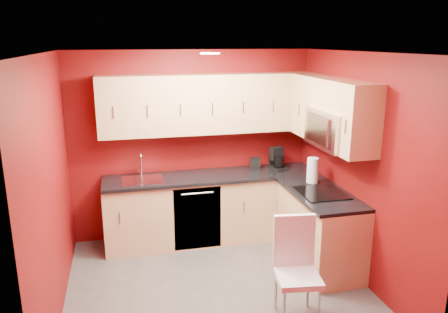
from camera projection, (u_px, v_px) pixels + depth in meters
name	position (u px, v px, depth m)	size (l,w,h in m)	color
floor	(217.00, 287.00, 4.78)	(3.20, 3.20, 0.00)	#53504D
ceiling	(216.00, 53.00, 4.13)	(3.20, 3.20, 0.00)	white
wall_back	(192.00, 145.00, 5.86)	(3.20, 3.20, 0.00)	maroon
wall_front	(264.00, 242.00, 3.05)	(3.20, 3.20, 0.00)	maroon
wall_left	(51.00, 191.00, 4.09)	(3.00, 3.00, 0.00)	maroon
wall_right	(358.00, 168.00, 4.82)	(3.00, 3.00, 0.00)	maroon
base_cabinets_back	(212.00, 208.00, 5.84)	(2.80, 0.60, 0.87)	#D6B17A
base_cabinets_right	(319.00, 229.00, 5.19)	(0.60, 1.30, 0.87)	#D6B17A
countertop_back	(212.00, 176.00, 5.71)	(2.80, 0.63, 0.04)	black
countertop_right	(321.00, 194.00, 5.06)	(0.63, 1.27, 0.04)	black
upper_cabinets_back	(209.00, 104.00, 5.59)	(2.80, 0.35, 0.75)	tan
upper_cabinets_right	(329.00, 105.00, 5.03)	(0.35, 1.55, 0.75)	tan
microwave	(335.00, 129.00, 4.85)	(0.42, 0.76, 0.42)	silver
cooktop	(322.00, 193.00, 5.02)	(0.50, 0.55, 0.01)	black
sink	(142.00, 177.00, 5.50)	(0.52, 0.42, 0.35)	silver
dishwasher_front	(198.00, 218.00, 5.51)	(0.60, 0.02, 0.82)	black
downlight	(210.00, 53.00, 4.42)	(0.20, 0.20, 0.01)	white
coffee_maker	(279.00, 159.00, 5.92)	(0.18, 0.24, 0.30)	black
napkin_holder	(255.00, 163.00, 5.96)	(0.14, 0.14, 0.15)	black
paper_towel	(313.00, 171.00, 5.33)	(0.18, 0.18, 0.32)	silver
dining_chair	(298.00, 272.00, 4.11)	(0.41, 0.42, 1.00)	silver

